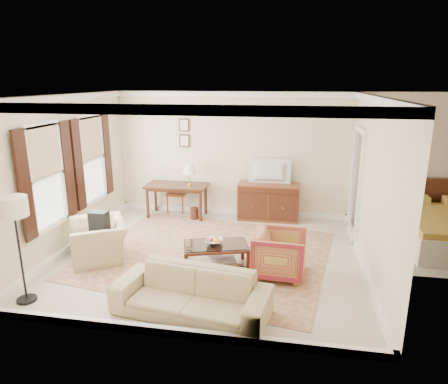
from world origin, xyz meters
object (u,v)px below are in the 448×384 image
(sideboard, at_px, (268,201))
(coffee_table, at_px, (216,250))
(striped_armchair, at_px, (280,252))
(sofa, at_px, (191,287))
(tv, at_px, (270,164))
(writing_desk, at_px, (177,189))
(club_armchair, at_px, (98,234))

(sideboard, distance_m, coffee_table, 2.81)
(striped_armchair, bearing_deg, sofa, 143.38)
(sideboard, xyz_separation_m, striped_armchair, (0.37, -2.77, -0.00))
(sideboard, height_order, tv, tv)
(coffee_table, xyz_separation_m, striped_armchair, (1.08, -0.05, 0.07))
(writing_desk, bearing_deg, club_armchair, -106.28)
(sideboard, xyz_separation_m, club_armchair, (-2.88, -2.66, 0.04))
(sideboard, distance_m, club_armchair, 3.92)
(club_armchair, bearing_deg, writing_desk, 132.26)
(tv, xyz_separation_m, striped_armchair, (0.37, -2.75, -0.89))
(writing_desk, height_order, coffee_table, writing_desk)
(writing_desk, bearing_deg, tv, 3.68)
(writing_desk, xyz_separation_m, sideboard, (2.15, 0.16, -0.24))
(tv, distance_m, club_armchair, 4.00)
(club_armchair, bearing_deg, coffee_table, 57.13)
(club_armchair, bearing_deg, striped_armchair, 56.67)
(writing_desk, xyz_separation_m, club_armchair, (-0.73, -2.50, -0.20))
(writing_desk, distance_m, coffee_table, 2.95)
(club_armchair, relative_size, sofa, 0.50)
(sideboard, height_order, club_armchair, club_armchair)
(sideboard, xyz_separation_m, sofa, (-0.77, -4.13, -0.01))
(tv, xyz_separation_m, sofa, (-0.77, -4.11, -0.90))
(writing_desk, height_order, tv, tv)
(sofa, bearing_deg, tv, 88.17)
(writing_desk, xyz_separation_m, tv, (2.15, 0.14, 0.65))
(writing_desk, bearing_deg, sofa, -70.88)
(tv, height_order, striped_armchair, tv)
(coffee_table, distance_m, striped_armchair, 1.08)
(coffee_table, bearing_deg, club_armchair, 178.59)
(coffee_table, relative_size, striped_armchair, 1.43)
(coffee_table, bearing_deg, sideboard, 75.43)
(writing_desk, distance_m, sofa, 4.21)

